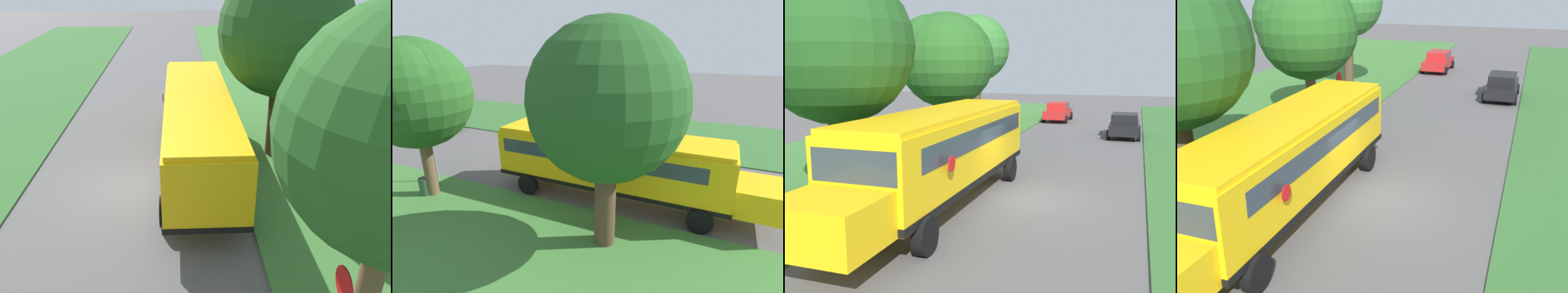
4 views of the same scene
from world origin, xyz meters
The scene contains 8 objects.
ground_plane centered at (0.00, 0.00, 0.00)m, with size 120.00×120.00×0.00m, color #565454.
grass_far_side centered at (9.00, 0.00, 0.04)m, with size 10.00×80.00×0.07m, color #33662D.
school_bus centered at (-2.48, -1.61, 1.92)m, with size 2.85×12.42×3.16m.
car_black_nearest centered at (2.80, 15.86, 0.88)m, with size 2.02×4.40×1.56m.
oak_tree_beside_bus centered at (-5.85, -2.55, 5.15)m, with size 5.14×5.14×7.83m.
oak_tree_roadside_mid centered at (-5.91, 6.39, 5.01)m, with size 4.86×4.77×7.27m.
stop_sign centered at (-4.60, 7.42, 1.74)m, with size 0.08×0.68×2.74m.
trash_bin centered at (-5.89, 6.74, 0.45)m, with size 0.56×0.56×0.90m, color #2D4C33.
Camera 2 is at (-14.70, -5.69, 7.10)m, focal length 28.00 mm.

